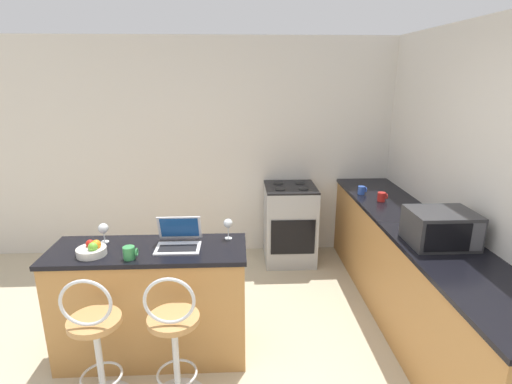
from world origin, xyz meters
TOP-DOWN VIEW (x-y plane):
  - wall_back at (0.00, 2.80)m, footprint 12.00×0.06m
  - breakfast_bar at (-0.49, 0.79)m, footprint 1.47×0.53m
  - counter_right at (1.74, 1.13)m, footprint 0.64×3.30m
  - bar_stool_near at (-0.74, 0.27)m, footprint 0.40×0.40m
  - bar_stool_far at (-0.24, 0.27)m, footprint 0.40×0.40m
  - laptop at (-0.26, 0.83)m, footprint 0.33×0.28m
  - microwave at (1.73, 0.77)m, footprint 0.48×0.39m
  - stove_range at (0.80, 2.45)m, footprint 0.59×0.61m
  - mug_blue at (1.53, 2.10)m, footprint 0.09×0.08m
  - fruit_bowl at (-0.86, 0.70)m, footprint 0.21×0.21m
  - mug_red at (1.66, 1.85)m, footprint 0.10×0.08m
  - wine_glass_tall at (0.11, 0.95)m, footprint 0.07×0.07m
  - wine_glass_short at (-0.84, 0.92)m, footprint 0.08×0.08m
  - mug_green at (-0.57, 0.62)m, footprint 0.10×0.08m

SIDE VIEW (x-z plane):
  - stove_range at x=0.80m, z-range 0.00..0.93m
  - counter_right at x=1.74m, z-range 0.00..0.93m
  - breakfast_bar at x=-0.49m, z-range 0.00..0.93m
  - bar_stool_near at x=-0.74m, z-range -0.03..0.97m
  - bar_stool_far at x=-0.24m, z-range -0.03..0.97m
  - fruit_bowl at x=-0.86m, z-range 0.91..1.02m
  - mug_blue at x=1.53m, z-range 0.93..1.01m
  - mug_green at x=-0.57m, z-range 0.93..1.02m
  - mug_red at x=1.66m, z-range 0.93..1.02m
  - laptop at x=-0.26m, z-range 0.87..1.09m
  - wine_glass_short at x=-0.84m, z-range 0.96..1.11m
  - wine_glass_tall at x=0.11m, z-range 0.97..1.13m
  - microwave at x=1.73m, z-range 0.93..1.19m
  - wall_back at x=0.00m, z-range 0.00..2.60m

